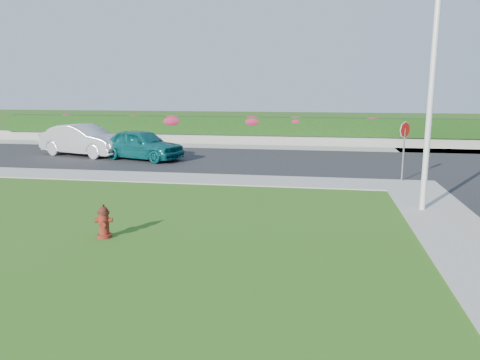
% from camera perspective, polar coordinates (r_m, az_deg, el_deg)
% --- Properties ---
extents(ground, '(120.00, 120.00, 0.00)m').
position_cam_1_polar(ground, '(9.73, -13.13, -10.24)').
color(ground, black).
rests_on(ground, ground).
extents(street_far, '(26.00, 8.00, 0.04)m').
position_cam_1_polar(street_far, '(24.18, -11.42, 2.71)').
color(street_far, black).
rests_on(street_far, ground).
extents(sidewalk_far, '(24.00, 2.00, 0.04)m').
position_cam_1_polar(sidewalk_far, '(20.11, -19.15, 0.61)').
color(sidewalk_far, gray).
rests_on(sidewalk_far, ground).
extents(curb_corner, '(2.00, 2.00, 0.04)m').
position_cam_1_polar(curb_corner, '(17.99, 20.23, -0.65)').
color(curb_corner, gray).
rests_on(curb_corner, ground).
extents(sidewalk_beyond, '(34.00, 2.00, 0.04)m').
position_cam_1_polar(sidewalk_beyond, '(27.93, -0.01, 4.06)').
color(sidewalk_beyond, gray).
rests_on(sidewalk_beyond, ground).
extents(retaining_wall, '(34.00, 0.40, 0.60)m').
position_cam_1_polar(retaining_wall, '(29.36, 0.48, 4.96)').
color(retaining_wall, gray).
rests_on(retaining_wall, ground).
extents(hedge, '(32.00, 0.90, 1.10)m').
position_cam_1_polar(hedge, '(29.38, 0.51, 6.63)').
color(hedge, black).
rests_on(hedge, retaining_wall).
extents(fire_hydrant, '(0.42, 0.40, 0.81)m').
position_cam_1_polar(fire_hydrant, '(11.56, -16.27, -4.94)').
color(fire_hydrant, '#56120D').
rests_on(fire_hydrant, ground).
extents(sedan_teal, '(4.64, 3.01, 1.47)m').
position_cam_1_polar(sedan_teal, '(23.33, -11.92, 4.26)').
color(sedan_teal, '#0B5558').
rests_on(sedan_teal, street_far).
extents(sedan_silver, '(5.11, 3.08, 1.59)m').
position_cam_1_polar(sedan_silver, '(25.47, -18.48, 4.63)').
color(sedan_silver, '#B2B6BA').
rests_on(sedan_silver, street_far).
extents(utility_pole, '(0.16, 0.16, 6.33)m').
position_cam_1_polar(utility_pole, '(14.14, 22.21, 9.02)').
color(utility_pole, silver).
rests_on(utility_pole, ground).
extents(stop_sign, '(0.44, 0.46, 2.27)m').
position_cam_1_polar(stop_sign, '(18.47, 19.42, 4.86)').
color(stop_sign, slate).
rests_on(stop_sign, ground).
extents(flower_clump_a, '(1.05, 0.67, 0.52)m').
position_cam_1_polar(flower_clump_a, '(33.28, -20.37, 7.07)').
color(flower_clump_a, '#B41E53').
rests_on(flower_clump_a, hedge).
extents(flower_clump_b, '(1.09, 0.70, 0.55)m').
position_cam_1_polar(flower_clump_b, '(31.22, -12.82, 7.24)').
color(flower_clump_b, '#B41E53').
rests_on(flower_clump_b, hedge).
extents(flower_clump_c, '(1.52, 0.98, 0.76)m').
position_cam_1_polar(flower_clump_c, '(30.33, -8.18, 7.13)').
color(flower_clump_c, '#B41E53').
rests_on(flower_clump_c, hedge).
extents(flower_clump_d, '(1.39, 0.89, 0.69)m').
position_cam_1_polar(flower_clump_d, '(29.18, 1.56, 7.14)').
color(flower_clump_d, '#B41E53').
rests_on(flower_clump_d, hedge).
extents(flower_clump_e, '(1.19, 0.77, 0.60)m').
position_cam_1_polar(flower_clump_e, '(28.93, 6.83, 7.10)').
color(flower_clump_e, '#B41E53').
rests_on(flower_clump_e, hedge).
extents(flower_clump_f, '(1.08, 0.69, 0.54)m').
position_cam_1_polar(flower_clump_f, '(29.06, 15.83, 6.82)').
color(flower_clump_f, '#B41E53').
rests_on(flower_clump_f, hedge).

